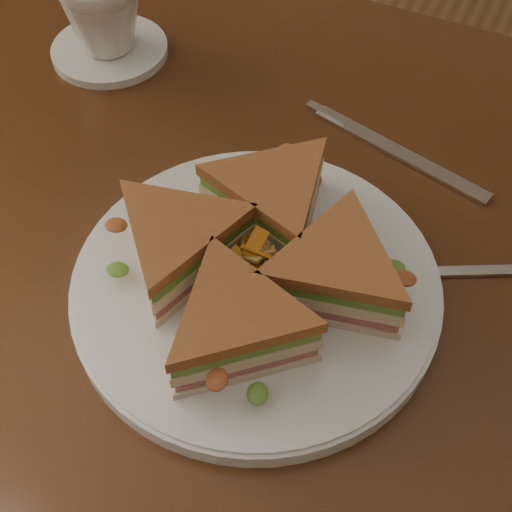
# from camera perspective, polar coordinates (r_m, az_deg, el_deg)

# --- Properties ---
(table) EXTENTS (1.20, 0.80, 0.75)m
(table) POSITION_cam_1_polar(r_m,az_deg,el_deg) (0.71, 5.48, -5.21)
(table) COLOR black
(table) RESTS_ON ground
(plate) EXTENTS (0.31, 0.31, 0.02)m
(plate) POSITION_cam_1_polar(r_m,az_deg,el_deg) (0.60, 0.00, -2.46)
(plate) COLOR white
(plate) RESTS_ON table
(sandwich_wedges) EXTENTS (0.29, 0.29, 0.06)m
(sandwich_wedges) POSITION_cam_1_polar(r_m,az_deg,el_deg) (0.57, 0.00, -0.31)
(sandwich_wedges) COLOR beige
(sandwich_wedges) RESTS_ON plate
(crisps_mound) EXTENTS (0.09, 0.09, 0.05)m
(crisps_mound) POSITION_cam_1_polar(r_m,az_deg,el_deg) (0.58, 0.00, -0.55)
(crisps_mound) COLOR orange
(crisps_mound) RESTS_ON plate
(spoon) EXTENTS (0.17, 0.09, 0.01)m
(spoon) POSITION_cam_1_polar(r_m,az_deg,el_deg) (0.63, 10.71, -1.30)
(spoon) COLOR silver
(spoon) RESTS_ON table
(knife) EXTENTS (0.21, 0.07, 0.00)m
(knife) POSITION_cam_1_polar(r_m,az_deg,el_deg) (0.74, 10.46, 8.57)
(knife) COLOR silver
(knife) RESTS_ON table
(saucer) EXTENTS (0.13, 0.13, 0.01)m
(saucer) POSITION_cam_1_polar(r_m,az_deg,el_deg) (0.86, -11.61, 15.85)
(saucer) COLOR white
(saucer) RESTS_ON table
(coffee_cup) EXTENTS (0.10, 0.10, 0.09)m
(coffee_cup) POSITION_cam_1_polar(r_m,az_deg,el_deg) (0.84, -12.17, 18.51)
(coffee_cup) COLOR white
(coffee_cup) RESTS_ON saucer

